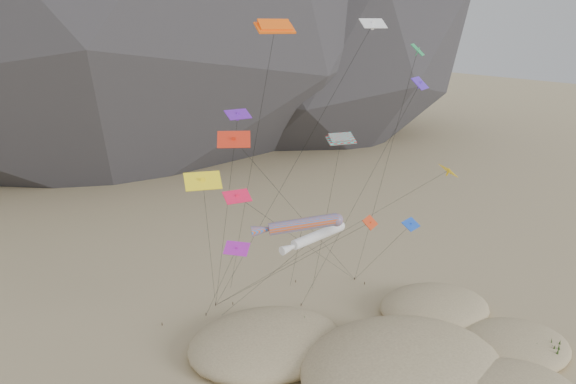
% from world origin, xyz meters
% --- Properties ---
extents(kite_stakes, '(23.05, 5.28, 0.30)m').
position_xyz_m(kite_stakes, '(1.64, 22.90, 0.15)').
color(kite_stakes, '#3F2D1E').
rests_on(kite_stakes, ground).
extents(rainbow_tube_kite, '(11.45, 16.99, 14.31)m').
position_xyz_m(rainbow_tube_kite, '(-2.46, 9.48, 13.50)').
color(rainbow_tube_kite, '#ED5619').
rests_on(rainbow_tube_kite, ground).
extents(white_tube_kite, '(7.78, 11.91, 12.07)m').
position_xyz_m(white_tube_kite, '(0.17, 11.45, 11.36)').
color(white_tube_kite, silver).
rests_on(white_tube_kite, ground).
extents(orange_parafoil, '(3.62, 15.98, 28.83)m').
position_xyz_m(orange_parafoil, '(-3.08, 12.38, 27.98)').
color(orange_parafoil, '#FF580D').
rests_on(orange_parafoil, ground).
extents(multi_parafoil, '(5.51, 11.84, 19.85)m').
position_xyz_m(multi_parafoil, '(2.84, 11.95, 19.17)').
color(multi_parafoil, red).
rests_on(multi_parafoil, ground).
extents(delta_kites, '(26.65, 17.37, 28.88)m').
position_xyz_m(delta_kites, '(1.54, 11.83, 18.52)').
color(delta_kites, yellow).
rests_on(delta_kites, ground).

